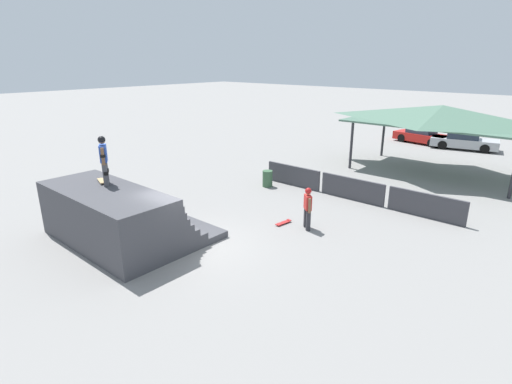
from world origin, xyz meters
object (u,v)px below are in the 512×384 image
at_px(skateboard_on_ground, 284,222).
at_px(parked_car_red, 422,136).
at_px(bystander_walking, 308,205).
at_px(skater_on_deck, 104,157).
at_px(parked_car_silver, 464,141).
at_px(trash_bin, 267,179).
at_px(skateboard_on_deck, 102,181).

relative_size(skateboard_on_ground, parked_car_red, 0.18).
bearing_deg(parked_car_red, bystander_walking, -71.27).
height_order(skater_on_deck, parked_car_silver, skater_on_deck).
height_order(bystander_walking, parked_car_red, bystander_walking).
relative_size(trash_bin, parked_car_red, 0.19).
bearing_deg(skateboard_on_ground, bystander_walking, -70.59).
relative_size(bystander_walking, parked_car_red, 0.38).
bearing_deg(parked_car_red, skateboard_on_ground, -74.06).
distance_m(bystander_walking, trash_bin, 5.71).
bearing_deg(skater_on_deck, parked_car_red, 116.76).
xyz_separation_m(skateboard_on_deck, skateboard_on_ground, (4.55, 5.16, -2.03)).
bearing_deg(skateboard_on_deck, trash_bin, 102.95).
distance_m(bystander_walking, parked_car_silver, 19.91).
distance_m(trash_bin, parked_car_red, 17.00).
bearing_deg(bystander_walking, parked_car_red, -40.63).
height_order(bystander_walking, skateboard_on_ground, bystander_walking).
xyz_separation_m(parked_car_red, parked_car_silver, (3.15, -0.21, 0.00)).
bearing_deg(trash_bin, skateboard_on_deck, -95.63).
xyz_separation_m(bystander_walking, parked_car_red, (-2.74, 20.11, -0.39)).
bearing_deg(skater_on_deck, bystander_walking, 78.48).
distance_m(bystander_walking, parked_car_red, 20.30).
bearing_deg(skateboard_on_deck, skateboard_on_ground, 67.14).
bearing_deg(skater_on_deck, trash_bin, 119.07).
xyz_separation_m(skateboard_on_deck, trash_bin, (0.85, 8.60, -1.66)).
bearing_deg(parked_car_red, skater_on_deck, -84.40).
bearing_deg(skateboard_on_ground, trash_bin, 54.05).
relative_size(bystander_walking, parked_car_silver, 0.35).
bearing_deg(parked_car_red, parked_car_silver, 7.24).
height_order(bystander_walking, trash_bin, bystander_walking).
bearing_deg(skater_on_deck, parked_car_silver, 109.76).
xyz_separation_m(skateboard_on_ground, parked_car_silver, (1.39, 20.12, 0.55)).
height_order(trash_bin, parked_car_silver, parked_car_silver).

